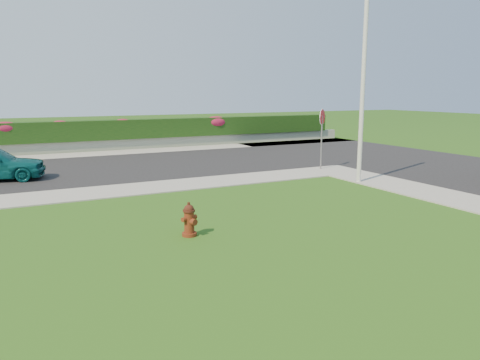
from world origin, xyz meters
TOP-DOWN VIEW (x-y plane):
  - ground at (0.00, 0.00)m, footprint 120.00×120.00m
  - street_far at (-5.00, 14.00)m, footprint 26.00×8.00m
  - curb_corner at (7.00, 9.00)m, footprint 2.00×2.00m
  - sidewalk_beyond at (-1.00, 19.00)m, footprint 34.00×2.00m
  - retaining_wall at (-1.00, 20.50)m, footprint 34.00×0.40m
  - hedge at (-1.00, 20.60)m, footprint 32.00×0.90m
  - fire_hydrant at (-1.66, 3.28)m, footprint 0.41×0.39m
  - utility_pole at (6.17, 6.51)m, footprint 0.16×0.16m
  - stop_sign at (6.71, 9.52)m, footprint 0.59×0.42m
  - flower_clump_c at (-5.11, 20.50)m, footprint 1.28×0.82m
  - flower_clump_d at (-2.46, 20.50)m, footprint 1.06×0.68m
  - flower_clump_e at (0.92, 20.50)m, footprint 1.09×0.70m
  - flower_clump_f at (6.75, 20.50)m, footprint 1.46×0.94m

SIDE VIEW (x-z plane):
  - ground at x=0.00m, z-range 0.00..0.00m
  - street_far at x=-5.00m, z-range 0.00..0.04m
  - curb_corner at x=7.00m, z-range 0.00..0.04m
  - sidewalk_beyond at x=-1.00m, z-range 0.00..0.04m
  - retaining_wall at x=-1.00m, z-range 0.00..0.60m
  - fire_hydrant at x=-1.66m, z-range -0.02..0.77m
  - hedge at x=-1.00m, z-range 0.60..1.70m
  - flower_clump_f at x=6.75m, z-range 1.05..1.78m
  - flower_clump_c at x=-5.11m, z-range 1.13..1.77m
  - flower_clump_e at x=0.92m, z-range 1.21..1.76m
  - flower_clump_d at x=-2.46m, z-range 1.22..1.75m
  - stop_sign at x=6.71m, z-range 0.63..3.22m
  - utility_pole at x=6.17m, z-range 0.00..6.52m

